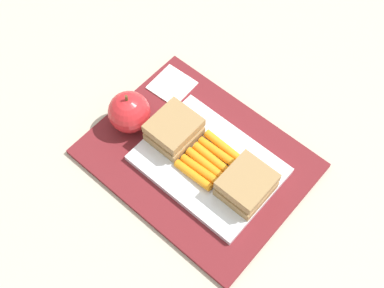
% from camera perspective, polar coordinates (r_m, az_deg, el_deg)
% --- Properties ---
extents(ground_plane, '(2.40, 2.40, 0.00)m').
position_cam_1_polar(ground_plane, '(0.87, 0.62, -1.84)').
color(ground_plane, '#B7AD99').
extents(lunchbag_mat, '(0.36, 0.28, 0.01)m').
position_cam_1_polar(lunchbag_mat, '(0.87, 0.62, -1.68)').
color(lunchbag_mat, maroon).
rests_on(lunchbag_mat, ground_plane).
extents(food_tray, '(0.23, 0.17, 0.01)m').
position_cam_1_polar(food_tray, '(0.85, 1.90, -2.31)').
color(food_tray, white).
rests_on(food_tray, lunchbag_mat).
extents(sandwich_half_left, '(0.07, 0.08, 0.04)m').
position_cam_1_polar(sandwich_half_left, '(0.81, 6.20, -4.63)').
color(sandwich_half_left, '#9E7A4C').
rests_on(sandwich_half_left, food_tray).
extents(sandwich_half_right, '(0.07, 0.08, 0.04)m').
position_cam_1_polar(sandwich_half_right, '(0.85, -2.05, 1.63)').
color(sandwich_half_right, '#9E7A4C').
rests_on(sandwich_half_right, food_tray).
extents(carrot_sticks_bundle, '(0.08, 0.09, 0.02)m').
position_cam_1_polar(carrot_sticks_bundle, '(0.84, 1.86, -1.89)').
color(carrot_sticks_bundle, orange).
rests_on(carrot_sticks_bundle, food_tray).
extents(apple, '(0.07, 0.07, 0.08)m').
position_cam_1_polar(apple, '(0.87, -7.12, 3.61)').
color(apple, red).
rests_on(apple, lunchbag_mat).
extents(paper_napkin, '(0.07, 0.07, 0.00)m').
position_cam_1_polar(paper_napkin, '(0.94, -2.28, 6.65)').
color(paper_napkin, white).
rests_on(paper_napkin, lunchbag_mat).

